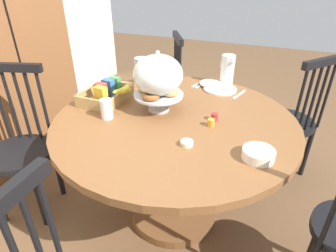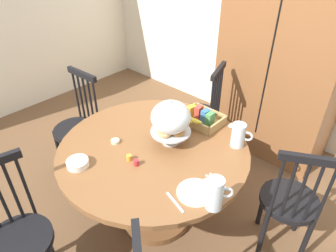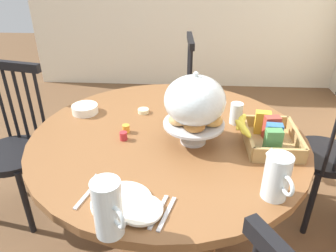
{
  "view_description": "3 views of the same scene",
  "coord_description": "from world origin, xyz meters",
  "px_view_note": "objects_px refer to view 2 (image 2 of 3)",
  "views": [
    {
      "loc": [
        -1.18,
        -0.53,
        1.47
      ],
      "look_at": [
        -0.01,
        -0.04,
        0.74
      ],
      "focal_mm": 30.15,
      "sensor_mm": 36.0,
      "label": 1
    },
    {
      "loc": [
        1.3,
        -1.19,
        2.05
      ],
      "look_at": [
        0.09,
        0.11,
        0.84
      ],
      "focal_mm": 32.42,
      "sensor_mm": 36.0,
      "label": 2
    },
    {
      "loc": [
        1.45,
        0.03,
        1.54
      ],
      "look_at": [
        0.09,
        -0.04,
        0.79
      ],
      "focal_mm": 34.77,
      "sensor_mm": 36.0,
      "label": 3
    }
  ],
  "objects_px": {
    "cereal_basket": "(200,118)",
    "pastry_stand_with_dome": "(171,119)",
    "cereal_bowl": "(78,163)",
    "dining_table": "(154,167)",
    "drinking_glass": "(171,114)",
    "windsor_chair_host_seat": "(201,115)",
    "wooden_armoire": "(283,58)",
    "china_plate_small": "(210,188)",
    "windsor_chair_near_window": "(78,129)",
    "windsor_chair_by_cabinet": "(18,239)",
    "butter_dish": "(115,141)",
    "orange_juice_pitcher": "(238,136)",
    "milk_pitcher": "(215,195)",
    "windsor_chair_far_side": "(290,203)",
    "china_plate_large": "(196,192)"
  },
  "relations": [
    {
      "from": "pastry_stand_with_dome",
      "to": "butter_dish",
      "type": "height_order",
      "value": "pastry_stand_with_dome"
    },
    {
      "from": "dining_table",
      "to": "windsor_chair_far_side",
      "type": "distance_m",
      "value": 0.97
    },
    {
      "from": "orange_juice_pitcher",
      "to": "milk_pitcher",
      "type": "distance_m",
      "value": 0.59
    },
    {
      "from": "pastry_stand_with_dome",
      "to": "orange_juice_pitcher",
      "type": "xyz_separation_m",
      "value": [
        0.36,
        0.29,
        -0.12
      ]
    },
    {
      "from": "pastry_stand_with_dome",
      "to": "cereal_bowl",
      "type": "height_order",
      "value": "pastry_stand_with_dome"
    },
    {
      "from": "wooden_armoire",
      "to": "windsor_chair_far_side",
      "type": "distance_m",
      "value": 1.4
    },
    {
      "from": "cereal_bowl",
      "to": "drinking_glass",
      "type": "xyz_separation_m",
      "value": [
        0.07,
        0.81,
        0.03
      ]
    },
    {
      "from": "wooden_armoire",
      "to": "drinking_glass",
      "type": "xyz_separation_m",
      "value": [
        -0.3,
        -1.2,
        -0.19
      ]
    },
    {
      "from": "dining_table",
      "to": "windsor_chair_near_window",
      "type": "distance_m",
      "value": 0.97
    },
    {
      "from": "drinking_glass",
      "to": "windsor_chair_near_window",
      "type": "bearing_deg",
      "value": -155.62
    },
    {
      "from": "wooden_armoire",
      "to": "cereal_basket",
      "type": "relative_size",
      "value": 6.2
    },
    {
      "from": "dining_table",
      "to": "drinking_glass",
      "type": "relative_size",
      "value": 12.06
    },
    {
      "from": "china_plate_large",
      "to": "cereal_bowl",
      "type": "xyz_separation_m",
      "value": [
        -0.7,
        -0.33,
        0.02
      ]
    },
    {
      "from": "pastry_stand_with_dome",
      "to": "orange_juice_pitcher",
      "type": "height_order",
      "value": "pastry_stand_with_dome"
    },
    {
      "from": "china_plate_large",
      "to": "drinking_glass",
      "type": "relative_size",
      "value": 2.0
    },
    {
      "from": "wooden_armoire",
      "to": "pastry_stand_with_dome",
      "type": "relative_size",
      "value": 5.7
    },
    {
      "from": "pastry_stand_with_dome",
      "to": "butter_dish",
      "type": "xyz_separation_m",
      "value": [
        -0.28,
        -0.27,
        -0.19
      ]
    },
    {
      "from": "windsor_chair_by_cabinet",
      "to": "pastry_stand_with_dome",
      "type": "height_order",
      "value": "pastry_stand_with_dome"
    },
    {
      "from": "cereal_basket",
      "to": "cereal_bowl",
      "type": "distance_m",
      "value": 0.96
    },
    {
      "from": "dining_table",
      "to": "china_plate_large",
      "type": "height_order",
      "value": "china_plate_large"
    },
    {
      "from": "orange_juice_pitcher",
      "to": "cereal_bowl",
      "type": "relative_size",
      "value": 1.26
    },
    {
      "from": "cereal_bowl",
      "to": "cereal_basket",
      "type": "bearing_deg",
      "value": 73.98
    },
    {
      "from": "windsor_chair_host_seat",
      "to": "pastry_stand_with_dome",
      "type": "xyz_separation_m",
      "value": [
        0.33,
        -0.8,
        0.48
      ]
    },
    {
      "from": "windsor_chair_by_cabinet",
      "to": "orange_juice_pitcher",
      "type": "xyz_separation_m",
      "value": [
        0.64,
        1.35,
        0.37
      ]
    },
    {
      "from": "windsor_chair_near_window",
      "to": "cereal_bowl",
      "type": "xyz_separation_m",
      "value": [
        0.75,
        -0.44,
        0.31
      ]
    },
    {
      "from": "windsor_chair_host_seat",
      "to": "drinking_glass",
      "type": "xyz_separation_m",
      "value": [
        0.14,
        -0.58,
        0.34
      ]
    },
    {
      "from": "wooden_armoire",
      "to": "china_plate_small",
      "type": "xyz_separation_m",
      "value": [
        0.37,
        -1.6,
        -0.23
      ]
    },
    {
      "from": "windsor_chair_host_seat",
      "to": "drinking_glass",
      "type": "height_order",
      "value": "windsor_chair_host_seat"
    },
    {
      "from": "butter_dish",
      "to": "windsor_chair_near_window",
      "type": "bearing_deg",
      "value": 170.84
    },
    {
      "from": "orange_juice_pitcher",
      "to": "china_plate_small",
      "type": "height_order",
      "value": "orange_juice_pitcher"
    },
    {
      "from": "windsor_chair_near_window",
      "to": "windsor_chair_by_cabinet",
      "type": "height_order",
      "value": "same"
    },
    {
      "from": "cereal_bowl",
      "to": "butter_dish",
      "type": "distance_m",
      "value": 0.32
    },
    {
      "from": "windsor_chair_by_cabinet",
      "to": "butter_dish",
      "type": "distance_m",
      "value": 0.84
    },
    {
      "from": "milk_pitcher",
      "to": "china_plate_large",
      "type": "bearing_deg",
      "value": 175.34
    },
    {
      "from": "windsor_chair_host_seat",
      "to": "wooden_armoire",
      "type": "bearing_deg",
      "value": 54.69
    },
    {
      "from": "milk_pitcher",
      "to": "cereal_basket",
      "type": "xyz_separation_m",
      "value": [
        -0.57,
        0.61,
        -0.05
      ]
    },
    {
      "from": "cereal_basket",
      "to": "pastry_stand_with_dome",
      "type": "bearing_deg",
      "value": -90.02
    },
    {
      "from": "windsor_chair_far_side",
      "to": "milk_pitcher",
      "type": "height_order",
      "value": "windsor_chair_far_side"
    },
    {
      "from": "windsor_chair_near_window",
      "to": "milk_pitcher",
      "type": "relative_size",
      "value": 4.85
    },
    {
      "from": "butter_dish",
      "to": "china_plate_small",
      "type": "bearing_deg",
      "value": 6.64
    },
    {
      "from": "windsor_chair_near_window",
      "to": "orange_juice_pitcher",
      "type": "distance_m",
      "value": 1.49
    },
    {
      "from": "dining_table",
      "to": "pastry_stand_with_dome",
      "type": "distance_m",
      "value": 0.41
    },
    {
      "from": "cereal_basket",
      "to": "butter_dish",
      "type": "relative_size",
      "value": 5.27
    },
    {
      "from": "windsor_chair_by_cabinet",
      "to": "butter_dish",
      "type": "xyz_separation_m",
      "value": [
        -0.0,
        0.79,
        0.3
      ]
    },
    {
      "from": "windsor_chair_host_seat",
      "to": "cereal_basket",
      "type": "bearing_deg",
      "value": -54.38
    },
    {
      "from": "pastry_stand_with_dome",
      "to": "china_plate_small",
      "type": "height_order",
      "value": "pastry_stand_with_dome"
    },
    {
      "from": "cereal_bowl",
      "to": "windsor_chair_near_window",
      "type": "bearing_deg",
      "value": 149.84
    },
    {
      "from": "cereal_basket",
      "to": "cereal_bowl",
      "type": "xyz_separation_m",
      "value": [
        -0.27,
        -0.93,
        -0.02
      ]
    },
    {
      "from": "drinking_glass",
      "to": "butter_dish",
      "type": "bearing_deg",
      "value": -100.22
    },
    {
      "from": "pastry_stand_with_dome",
      "to": "china_plate_small",
      "type": "distance_m",
      "value": 0.54
    }
  ]
}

